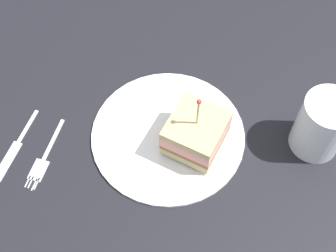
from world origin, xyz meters
TOP-DOWN VIEW (x-y plane):
  - ground_plane at (0.00, 0.00)cm, footprint 108.71×108.71cm
  - plate at (0.00, 0.00)cm, footprint 24.45×24.45cm
  - sandwich_half_center at (3.22, -3.22)cm, footprint 11.69×11.62cm
  - drink_glass at (20.71, -10.15)cm, footprint 7.79×7.79cm
  - fork at (-19.63, 3.39)cm, footprint 8.96×10.52cm
  - knife at (-23.13, 7.29)cm, footprint 9.75×10.61cm

SIDE VIEW (x-z plane):
  - ground_plane at x=0.00cm, z-range -2.00..0.00cm
  - fork at x=-19.63cm, z-range 0.00..0.35cm
  - knife at x=-23.13cm, z-range 0.00..0.35cm
  - plate at x=0.00cm, z-range 0.00..0.98cm
  - sandwich_half_center at x=3.22cm, z-range -1.89..9.55cm
  - drink_glass at x=20.71cm, z-range -0.65..9.67cm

